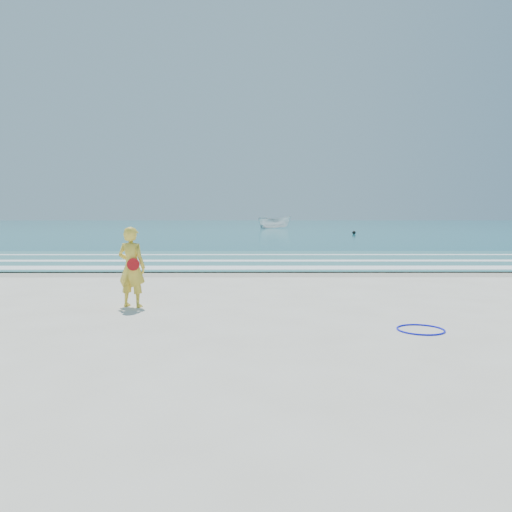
{
  "coord_description": "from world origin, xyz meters",
  "views": [
    {
      "loc": [
        0.54,
        -8.24,
        1.99
      ],
      "look_at": [
        0.58,
        4.0,
        1.0
      ],
      "focal_mm": 35.0,
      "sensor_mm": 36.0,
      "label": 1
    }
  ],
  "objects": [
    {
      "name": "wet_sand",
      "position": [
        0.0,
        9.0,
        0.0
      ],
      "size": [
        400.0,
        2.4,
        0.0
      ],
      "primitive_type": "cube",
      "color": "#B2A893",
      "rests_on": "ground"
    },
    {
      "name": "ocean",
      "position": [
        0.0,
        105.0,
        0.02
      ],
      "size": [
        400.0,
        190.0,
        0.04
      ],
      "primitive_type": "cube",
      "color": "#19727F",
      "rests_on": "ground"
    },
    {
      "name": "boat",
      "position": [
        3.58,
        66.67,
        1.01
      ],
      "size": [
        5.27,
        2.73,
        1.94
      ],
      "primitive_type": "imported",
      "rotation": [
        0.0,
        0.0,
        1.74
      ],
      "color": "white",
      "rests_on": "ocean"
    },
    {
      "name": "hoop",
      "position": [
        3.44,
        0.29,
        0.01
      ],
      "size": [
        0.92,
        0.92,
        0.03
      ],
      "primitive_type": "torus",
      "rotation": [
        0.0,
        0.0,
        0.13
      ],
      "color": "#0D12F0",
      "rests_on": "ground"
    },
    {
      "name": "foam_near",
      "position": [
        0.0,
        10.3,
        0.05
      ],
      "size": [
        400.0,
        1.4,
        0.01
      ],
      "primitive_type": "cube",
      "color": "white",
      "rests_on": "shallow"
    },
    {
      "name": "shallow",
      "position": [
        0.0,
        14.0,
        0.04
      ],
      "size": [
        400.0,
        10.0,
        0.01
      ],
      "primitive_type": "cube",
      "color": "#59B7AD",
      "rests_on": "ocean"
    },
    {
      "name": "ground",
      "position": [
        0.0,
        0.0,
        0.0
      ],
      "size": [
        400.0,
        400.0,
        0.0
      ],
      "primitive_type": "plane",
      "color": "silver",
      "rests_on": "ground"
    },
    {
      "name": "woman",
      "position": [
        -2.14,
        2.57,
        0.88
      ],
      "size": [
        0.74,
        0.6,
        1.75
      ],
      "color": "yellow",
      "rests_on": "ground"
    },
    {
      "name": "foam_mid",
      "position": [
        0.0,
        13.2,
        0.05
      ],
      "size": [
        400.0,
        0.9,
        0.01
      ],
      "primitive_type": "cube",
      "color": "white",
      "rests_on": "shallow"
    },
    {
      "name": "foam_far",
      "position": [
        0.0,
        16.5,
        0.05
      ],
      "size": [
        400.0,
        0.6,
        0.01
      ],
      "primitive_type": "cube",
      "color": "white",
      "rests_on": "shallow"
    },
    {
      "name": "buoy",
      "position": [
        10.96,
        43.83,
        0.23
      ],
      "size": [
        0.37,
        0.37,
        0.37
      ],
      "primitive_type": "sphere",
      "color": "black",
      "rests_on": "ocean"
    }
  ]
}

